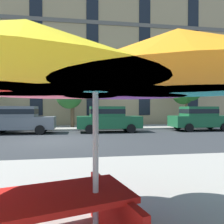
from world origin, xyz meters
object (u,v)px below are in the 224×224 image
Objects in this scene: sedan_gray at (20,119)px; street_tree_right at (187,92)px; sedan_green_midblock at (200,118)px; patio_umbrella at (95,73)px; sedan_green at (108,118)px; street_tree_middle at (70,96)px.

street_tree_right is (13.34, 3.10, 2.16)m from sedan_gray.
sedan_gray is at bearing 180.00° from sedan_green_midblock.
street_tree_right reaches higher than patio_umbrella.
patio_umbrella is at bearing -72.84° from sedan_gray.
patio_umbrella is (-9.42, -15.80, -1.12)m from street_tree_right.
sedan_green is 6.86m from sedan_green_midblock.
street_tree_middle is at bearing 179.15° from street_tree_right.
street_tree_right is (10.19, -0.15, 0.45)m from street_tree_middle.
sedan_gray is at bearing -134.14° from street_tree_middle.
street_tree_right is at bearing -0.85° from street_tree_middle.
street_tree_middle is 1.03× the size of patio_umbrella.
street_tree_middle is 15.98m from patio_umbrella.
street_tree_right is at bearing 13.08° from sedan_gray.
street_tree_middle reaches higher than sedan_green_midblock.
patio_umbrella reaches higher than sedan_green_midblock.
sedan_gray is 1.00× the size of sedan_green.
sedan_green is 1.03× the size of street_tree_right.
street_tree_middle is at bearing 45.86° from sedan_gray.
sedan_green_midblock is 10.22m from street_tree_middle.
sedan_green is 12.88m from patio_umbrella.
sedan_green_midblock is (6.86, 0.00, 0.00)m from sedan_green.
patio_umbrella is at bearing -120.81° from street_tree_right.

